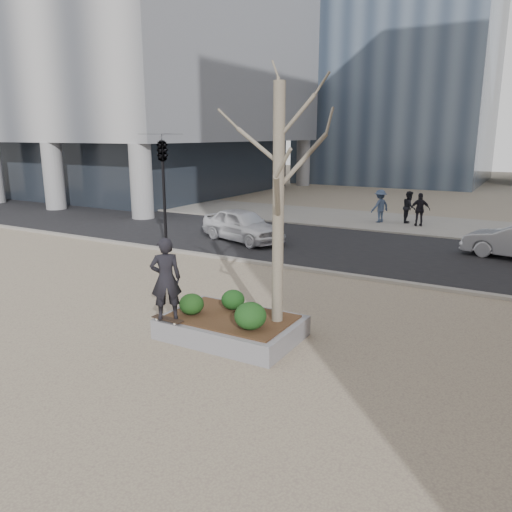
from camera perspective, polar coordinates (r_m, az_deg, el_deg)
The scene contains 16 objects.
ground at distance 11.98m, azimuth -6.90°, elevation -8.22°, with size 120.00×120.00×0.00m, color gray.
street at distance 20.52m, azimuth 9.88°, elevation 0.99°, with size 60.00×8.00×0.02m, color black.
far_sidewalk at distance 27.10m, azimuth 14.97°, elevation 3.80°, with size 60.00×6.00×0.02m, color gray.
planter at distance 11.37m, azimuth -2.82°, elevation -8.15°, with size 3.00×2.00×0.45m, color gray.
planter_mulch at distance 11.28m, azimuth -2.84°, elevation -7.00°, with size 2.70×1.70×0.04m, color #382314.
sycamore_tree at distance 10.33m, azimuth 2.61°, elevation 10.01°, with size 2.80×2.80×6.60m, color gray, non-canonical shape.
shrub_left at distance 11.40m, azimuth -7.38°, elevation -5.48°, with size 0.56×0.56×0.48m, color #123A12.
shrub_middle at distance 11.64m, azimuth -2.65°, elevation -5.01°, with size 0.54×0.54×0.46m, color #123912.
shrub_right at distance 10.47m, azimuth -0.65°, elevation -6.86°, with size 0.68×0.68×0.58m, color #143F16.
skateboard at distance 11.22m, azimuth -10.07°, elevation -7.21°, with size 0.78×0.20×0.07m, color black, non-canonical shape.
skateboarder at distance 10.92m, azimuth -10.27°, elevation -2.57°, with size 0.66×0.44×1.82m, color black.
police_car at distance 21.26m, azimuth -1.56°, elevation 3.55°, with size 1.63×4.06×1.38m, color white.
pedestrian_a at distance 26.86m, azimuth 17.10°, elevation 5.37°, with size 0.80×0.62×1.64m, color black.
pedestrian_b at distance 26.63m, azimuth 13.99°, elevation 5.56°, with size 1.09×0.63×1.69m, color #374763.
pedestrian_c at distance 26.06m, azimuth 18.23°, elevation 5.06°, with size 0.96×0.40×1.64m, color black.
traffic_light_near at distance 19.06m, azimuth -10.46°, elevation 6.84°, with size 0.60×2.48×4.50m, color black, non-canonical shape.
Camera 1 is at (6.69, -8.88, 4.45)m, focal length 35.00 mm.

